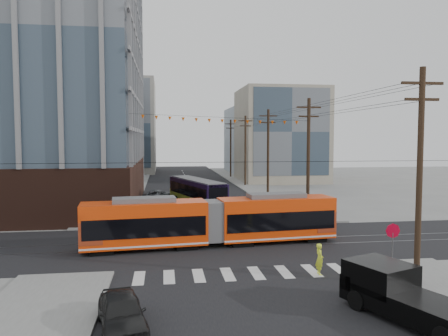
{
  "coord_description": "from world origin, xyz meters",
  "views": [
    {
      "loc": [
        -4.24,
        -26.25,
        7.48
      ],
      "look_at": [
        0.81,
        10.01,
        4.97
      ],
      "focal_mm": 35.0,
      "sensor_mm": 36.0,
      "label": 1
    }
  ],
  "objects_px": {
    "streetcar": "(213,221)",
    "pickup_truck": "(414,298)",
    "city_bus": "(197,193)",
    "black_sedan": "(122,312)"
  },
  "relations": [
    {
      "from": "pickup_truck",
      "to": "black_sedan",
      "type": "distance_m",
      "value": 11.67
    },
    {
      "from": "streetcar",
      "to": "pickup_truck",
      "type": "bearing_deg",
      "value": -70.21
    },
    {
      "from": "streetcar",
      "to": "pickup_truck",
      "type": "distance_m",
      "value": 15.33
    },
    {
      "from": "city_bus",
      "to": "pickup_truck",
      "type": "distance_m",
      "value": 31.81
    },
    {
      "from": "black_sedan",
      "to": "city_bus",
      "type": "bearing_deg",
      "value": 69.17
    },
    {
      "from": "streetcar",
      "to": "city_bus",
      "type": "height_order",
      "value": "streetcar"
    },
    {
      "from": "black_sedan",
      "to": "pickup_truck",
      "type": "bearing_deg",
      "value": -15.46
    },
    {
      "from": "streetcar",
      "to": "black_sedan",
      "type": "distance_m",
      "value": 13.89
    },
    {
      "from": "streetcar",
      "to": "city_bus",
      "type": "xyz_separation_m",
      "value": [
        0.21,
        17.34,
        -0.14
      ]
    },
    {
      "from": "city_bus",
      "to": "black_sedan",
      "type": "relative_size",
      "value": 2.58
    }
  ]
}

